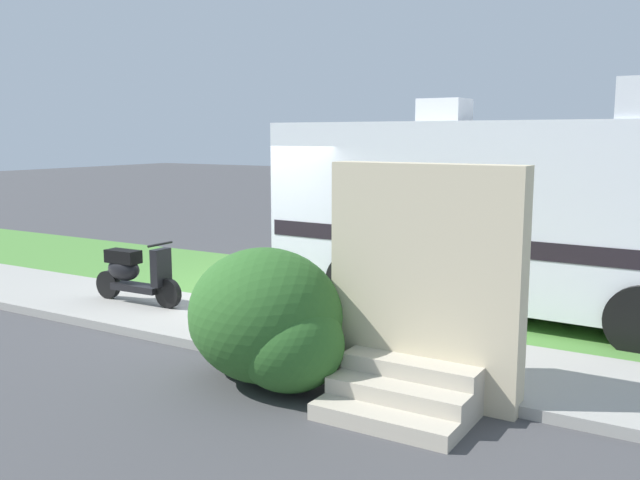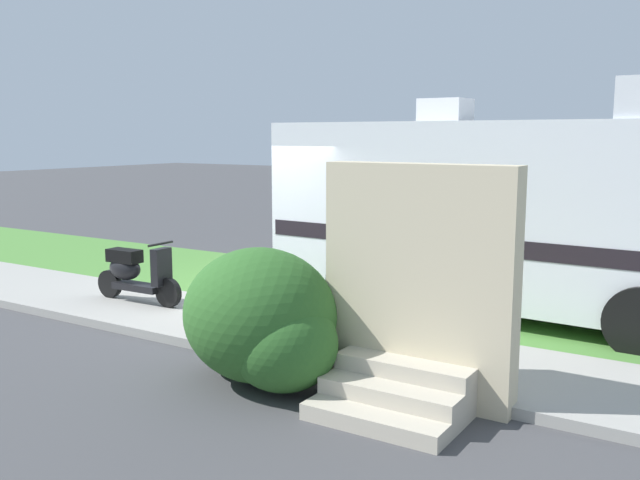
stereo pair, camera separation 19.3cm
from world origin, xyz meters
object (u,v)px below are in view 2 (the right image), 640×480
object	(u,v)px
motorhome_rv	(515,208)
bicycle	(255,300)
bottle_green	(451,340)
pickup_truck_far	(606,206)
bottle_spare	(410,358)
scooter	(135,273)
pickup_truck_near	(480,214)

from	to	relation	value
motorhome_rv	bicycle	size ratio (longest dim) A/B	4.19
bottle_green	motorhome_rv	bearing A→B (deg)	90.50
bicycle	pickup_truck_far	world-z (taller)	pickup_truck_far
bottle_green	bottle_spare	xyz separation A→B (m)	(-0.09, -0.98, 0.03)
pickup_truck_far	bottle_green	bearing A→B (deg)	-89.53
scooter	motorhome_rv	bearing A→B (deg)	29.56
motorhome_rv	pickup_truck_far	world-z (taller)	motorhome_rv
pickup_truck_far	bottle_green	world-z (taller)	pickup_truck_far
motorhome_rv	bottle_green	size ratio (longest dim) A/B	29.56
scooter	pickup_truck_near	size ratio (longest dim) A/B	0.32
bottle_green	scooter	bearing A→B (deg)	-175.75
pickup_truck_far	bottle_green	distance (m)	10.14
motorhome_rv	bicycle	bearing A→B (deg)	-130.95
pickup_truck_far	bottle_green	xyz separation A→B (m)	(0.08, -10.12, -0.73)
scooter	bottle_spare	size ratio (longest dim) A/B	5.62
motorhome_rv	bottle_spare	world-z (taller)	motorhome_rv
bicycle	pickup_truck_near	bearing A→B (deg)	85.64
bicycle	pickup_truck_far	bearing A→B (deg)	76.72
motorhome_rv	scooter	size ratio (longest dim) A/B	4.18
pickup_truck_far	motorhome_rv	bearing A→B (deg)	-89.54
bicycle	pickup_truck_near	xyz separation A→B (m)	(0.55, 7.21, 0.50)
pickup_truck_near	bottle_spare	size ratio (longest dim) A/B	17.71
bottle_green	bottle_spare	distance (m)	0.98
pickup_truck_far	bottle_spare	distance (m)	11.12
bicycle	bottle_spare	world-z (taller)	bicycle
motorhome_rv	scooter	bearing A→B (deg)	-150.44
scooter	pickup_truck_far	xyz separation A→B (m)	(4.93, 10.49, 0.38)
bicycle	bottle_green	distance (m)	2.65
pickup_truck_near	bottle_spare	world-z (taller)	pickup_truck_near
motorhome_rv	scooter	world-z (taller)	motorhome_rv
scooter	pickup_truck_far	size ratio (longest dim) A/B	0.29
motorhome_rv	pickup_truck_far	distance (m)	7.68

